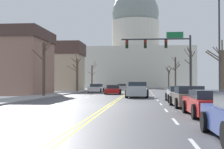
% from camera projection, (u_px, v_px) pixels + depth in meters
% --- Properties ---
extents(ground, '(20.00, 180.00, 0.20)m').
position_uv_depth(ground, '(109.00, 105.00, 22.01)').
color(ground, '#4B4B50').
extents(signal_gantry, '(7.91, 0.41, 7.13)m').
position_uv_depth(signal_gantry, '(166.00, 49.00, 38.07)').
color(signal_gantry, '#28282D').
rests_on(signal_gantry, ground).
extents(street_lamp_right, '(2.22, 0.24, 8.57)m').
position_uv_depth(street_lamp_right, '(216.00, 36.00, 26.19)').
color(street_lamp_right, '#333338').
rests_on(street_lamp_right, ground).
extents(capitol_building, '(34.69, 20.95, 32.99)m').
position_uv_depth(capitol_building, '(135.00, 51.00, 105.04)').
color(capitol_building, beige).
rests_on(capitol_building, ground).
extents(pickup_truck_near_00, '(2.37, 5.47, 1.59)m').
position_uv_depth(pickup_truck_near_00, '(137.00, 90.00, 34.42)').
color(pickup_truck_near_00, '#ADB2B7').
rests_on(pickup_truck_near_00, ground).
extents(sedan_near_01, '(2.10, 4.71, 1.23)m').
position_uv_depth(sedan_near_01, '(180.00, 94.00, 26.54)').
color(sedan_near_01, silver).
rests_on(sedan_near_01, ground).
extents(sedan_near_02, '(2.06, 4.47, 1.32)m').
position_uv_depth(sedan_near_02, '(188.00, 97.00, 20.80)').
color(sedan_near_02, '#6B6056').
rests_on(sedan_near_02, ground).
extents(sedan_near_03, '(2.02, 4.68, 1.19)m').
position_uv_depth(sedan_near_03, '(209.00, 103.00, 15.27)').
color(sedan_near_03, '#B71414').
rests_on(sedan_near_03, ground).
extents(sedan_oncoming_00, '(2.10, 4.63, 1.19)m').
position_uv_depth(sedan_oncoming_00, '(113.00, 90.00, 43.72)').
color(sedan_oncoming_00, '#B71414').
rests_on(sedan_oncoming_00, ground).
extents(sedan_oncoming_01, '(2.20, 4.50, 1.30)m').
position_uv_depth(sedan_oncoming_01, '(96.00, 88.00, 52.38)').
color(sedan_oncoming_01, silver).
rests_on(sedan_oncoming_01, ground).
extents(sedan_oncoming_02, '(2.02, 4.43, 1.24)m').
position_uv_depth(sedan_oncoming_02, '(122.00, 87.00, 65.17)').
color(sedan_oncoming_02, '#9EA3A8').
rests_on(sedan_oncoming_02, ground).
extents(flank_building_00, '(11.69, 9.28, 8.03)m').
position_uv_depth(flank_building_00, '(1.00, 62.00, 41.69)').
color(flank_building_00, '#8C6656').
rests_on(flank_building_00, ground).
extents(flank_building_01, '(13.55, 7.40, 8.91)m').
position_uv_depth(flank_building_01, '(47.00, 66.00, 62.85)').
color(flank_building_01, tan).
rests_on(flank_building_01, ground).
extents(bare_tree_00, '(1.37, 2.05, 4.78)m').
position_uv_depth(bare_tree_00, '(169.00, 78.00, 72.32)').
color(bare_tree_00, '#423328').
rests_on(bare_tree_00, ground).
extents(bare_tree_01, '(2.32, 2.26, 6.20)m').
position_uv_depth(bare_tree_01, '(77.00, 74.00, 51.65)').
color(bare_tree_01, brown).
rests_on(bare_tree_01, ground).
extents(bare_tree_02, '(1.31, 2.28, 6.22)m').
position_uv_depth(bare_tree_02, '(191.00, 70.00, 44.59)').
color(bare_tree_02, brown).
rests_on(bare_tree_02, ground).
extents(bare_tree_03, '(2.05, 0.96, 5.95)m').
position_uv_depth(bare_tree_03, '(92.00, 77.00, 72.31)').
color(bare_tree_03, '#4C3D2D').
rests_on(bare_tree_03, ground).
extents(bare_tree_04, '(1.78, 2.15, 4.76)m').
position_uv_depth(bare_tree_04, '(222.00, 72.00, 27.32)').
color(bare_tree_04, brown).
rests_on(bare_tree_04, ground).
extents(bare_tree_05, '(2.32, 1.46, 6.25)m').
position_uv_depth(bare_tree_05, '(44.00, 67.00, 35.38)').
color(bare_tree_05, '#4C3D2D').
rests_on(bare_tree_05, ground).
extents(bare_tree_06, '(2.36, 3.03, 5.90)m').
position_uv_depth(bare_tree_06, '(175.00, 72.00, 59.51)').
color(bare_tree_06, '#423328').
rests_on(bare_tree_06, ground).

